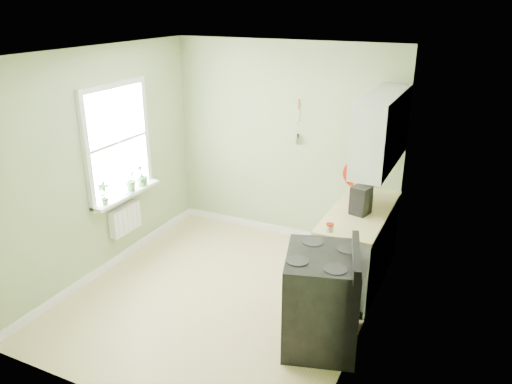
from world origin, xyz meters
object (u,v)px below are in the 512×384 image
at_px(stand_mixer, 364,190).
at_px(kettle, 357,179).
at_px(coffee_maker, 361,201).
at_px(stove, 321,299).

distance_m(stand_mixer, kettle, 0.58).
height_order(stand_mixer, kettle, stand_mixer).
distance_m(stand_mixer, coffee_maker, 0.30).
bearing_deg(coffee_maker, kettle, 107.15).
bearing_deg(kettle, coffee_maker, -72.85).
xyz_separation_m(stand_mixer, coffee_maker, (0.04, -0.29, -0.02)).
bearing_deg(coffee_maker, stove, -91.25).
bearing_deg(kettle, stove, -83.64).
distance_m(kettle, coffee_maker, 0.87).
bearing_deg(stove, stand_mixer, 90.51).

